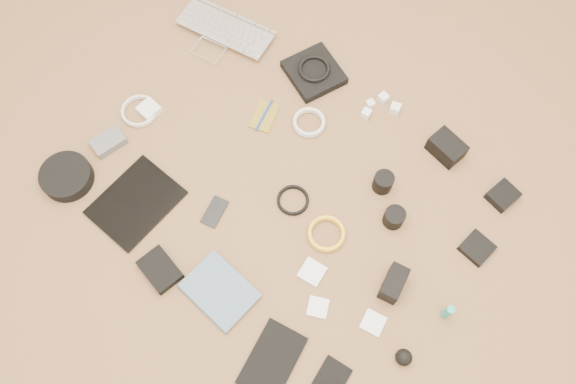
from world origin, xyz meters
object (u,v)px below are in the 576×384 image
Objects in this scene: headphone_case at (67,177)px; paperback at (201,310)px; laptop at (218,39)px; phone at (215,212)px; dslr_camera at (447,148)px; tablet at (136,203)px.

headphone_case is 0.65m from paperback.
laptop is 3.53× the size of phone.
phone is at bearing -115.39° from dslr_camera.
phone is at bearing 33.13° from tablet.
tablet is 1.30× the size of paperback.
dslr_camera reaches higher than headphone_case.
phone is 0.52m from headphone_case.
tablet is at bearing 16.55° from headphone_case.
tablet is (0.20, -0.68, -0.01)m from laptop.
dslr_camera is at bearing -13.11° from paperback.
paperback is at bearing -16.09° from tablet.
phone is (0.23, 0.13, -0.00)m from tablet.
headphone_case is (-0.04, -0.75, 0.01)m from laptop.
paperback is at bearing -97.15° from dslr_camera.
headphone_case is at bearing -126.64° from dslr_camera.
dslr_camera reaches higher than laptop.
headphone_case is at bearing -101.03° from laptop.
dslr_camera is 0.42× the size of tablet.
laptop is 1.72× the size of paperback.
dslr_camera is 0.98m from paperback.
laptop is at bearing 86.70° from headphone_case.
dslr_camera reaches higher than phone.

